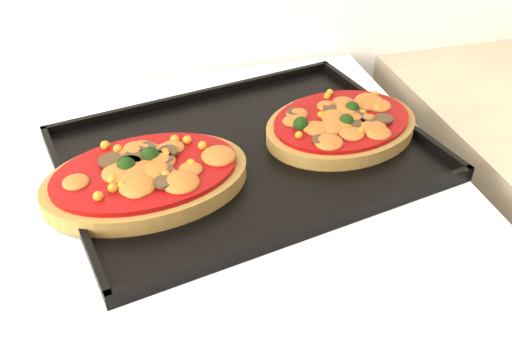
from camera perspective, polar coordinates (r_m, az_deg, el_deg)
name	(u,v)px	position (r m, az deg, el deg)	size (l,w,h in m)	color
baking_tray	(246,153)	(0.74, -1.02, 2.36)	(0.45, 0.34, 0.02)	black
pizza_left	(146,176)	(0.68, -10.93, 0.03)	(0.24, 0.16, 0.04)	brown
pizza_right	(341,124)	(0.78, 8.54, 5.20)	(0.21, 0.16, 0.03)	brown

